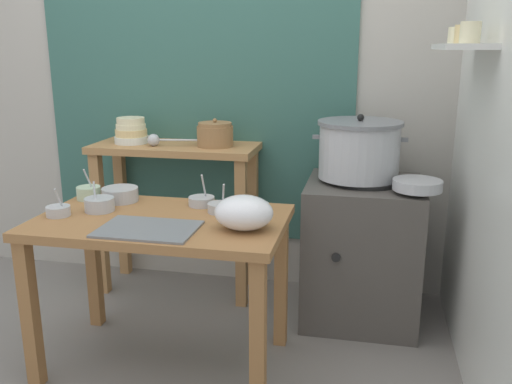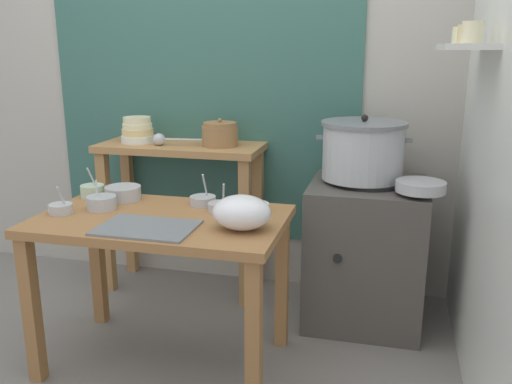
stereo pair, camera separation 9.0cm
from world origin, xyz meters
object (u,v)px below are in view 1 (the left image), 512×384
back_shelf_table (176,181)px  prep_bowl_2 (58,210)px  stove_block (361,250)px  bowl_stack_enamel (131,131)px  prep_bowl_0 (220,207)px  prep_bowl_5 (89,192)px  prep_bowl_1 (99,204)px  steamer_pot (359,149)px  prep_bowl_6 (202,201)px  plastic_bag (244,213)px  wide_pan (417,185)px  clay_pot (215,135)px  prep_table (161,241)px  serving_tray (148,229)px  prep_bowl_4 (120,194)px  ladle (156,140)px  prep_bowl_3 (255,207)px

back_shelf_table → prep_bowl_2: (-0.24, -0.87, 0.07)m
stove_block → bowl_stack_enamel: size_ratio=3.96×
prep_bowl_0 → prep_bowl_5: size_ratio=0.88×
prep_bowl_0 → prep_bowl_5: 0.70m
prep_bowl_1 → steamer_pot: bearing=29.6°
prep_bowl_1 → prep_bowl_6: (0.43, 0.18, -0.01)m
plastic_bag → prep_bowl_5: prep_bowl_5 is taller
stove_block → wide_pan: 0.52m
steamer_pot → clay_pot: (-0.81, 0.11, 0.03)m
prep_table → bowl_stack_enamel: bowl_stack_enamel is taller
prep_table → serving_tray: (0.01, -0.17, 0.12)m
prep_bowl_5 → prep_table: bearing=-25.1°
prep_bowl_2 → prep_bowl_0: bearing=16.0°
prep_bowl_0 → back_shelf_table: bearing=124.3°
serving_tray → prep_bowl_0: (0.22, 0.30, 0.02)m
steamer_pot → prep_bowl_5: (-1.29, -0.48, -0.18)m
wide_pan → prep_bowl_4: (-1.42, -0.28, -0.05)m
steamer_pot → wide_pan: 0.37m
stove_block → steamer_pot: 0.55m
prep_bowl_4 → prep_bowl_6: (0.41, 0.01, -0.01)m
ladle → steamer_pot: bearing=-2.1°
prep_bowl_0 → stove_block: bearing=40.3°
serving_tray → prep_bowl_5: prep_bowl_5 is taller
serving_tray → prep_bowl_3: prep_bowl_3 is taller
wide_pan → prep_bowl_6: prep_bowl_6 is taller
plastic_bag → bowl_stack_enamel: bearing=135.1°
prep_table → prep_bowl_3: 0.45m
prep_bowl_4 → prep_bowl_5: prep_bowl_5 is taller
prep_table → ladle: size_ratio=3.79×
back_shelf_table → plastic_bag: bearing=-55.0°
ladle → prep_bowl_0: bearing=-47.9°
stove_block → bowl_stack_enamel: bowl_stack_enamel is taller
prep_bowl_2 → prep_bowl_5: 0.28m
prep_bowl_3 → ladle: bearing=141.2°
prep_bowl_2 → prep_bowl_5: size_ratio=0.84×
prep_table → steamer_pot: size_ratio=2.25×
bowl_stack_enamel → ladle: bearing=-20.4°
prep_table → bowl_stack_enamel: (-0.48, 0.80, 0.36)m
prep_bowl_0 → prep_bowl_6: bearing=142.8°
steamer_pot → prep_bowl_1: (-1.15, -0.65, -0.18)m
prep_table → serving_tray: 0.21m
back_shelf_table → ladle: ladle is taller
steamer_pot → prep_bowl_5: bearing=-159.7°
bowl_stack_enamel → back_shelf_table: bearing=0.2°
stove_block → prep_table: bearing=-142.5°
back_shelf_table → prep_bowl_3: 0.88m
wide_pan → serving_tray: bearing=-149.2°
prep_bowl_0 → prep_bowl_4: prep_bowl_0 is taller
clay_pot → prep_bowl_4: 0.70m
back_shelf_table → plastic_bag: (0.62, -0.88, 0.11)m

